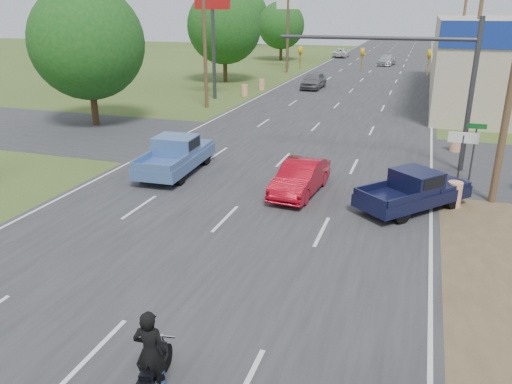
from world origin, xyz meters
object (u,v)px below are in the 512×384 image
(distant_car_silver, at_px, (387,60))
(distant_car_white, at_px, (341,53))
(blue_pickup, at_px, (177,154))
(red_convertible, at_px, (300,178))
(navy_pickup, at_px, (416,189))
(motorcycle, at_px, (152,378))
(rider, at_px, (151,356))
(distant_car_grey, at_px, (314,81))

(distant_car_silver, relative_size, distant_car_white, 0.98)
(blue_pickup, distance_m, distant_car_silver, 51.77)
(red_convertible, height_order, navy_pickup, navy_pickup)
(distant_car_white, bearing_deg, motorcycle, 95.64)
(rider, distance_m, distant_car_white, 74.97)
(distant_car_silver, distance_m, distant_car_white, 12.51)
(navy_pickup, bearing_deg, distant_car_white, 142.09)
(navy_pickup, xyz_separation_m, distant_car_silver, (-5.23, 52.73, -0.09))
(navy_pickup, distance_m, distant_car_grey, 30.67)
(distant_car_grey, bearing_deg, motorcycle, -80.31)
(red_convertible, bearing_deg, rider, -85.12)
(red_convertible, bearing_deg, distant_car_grey, 106.14)
(blue_pickup, relative_size, distant_car_white, 1.11)
(blue_pickup, bearing_deg, navy_pickup, -9.56)
(motorcycle, bearing_deg, red_convertible, 80.74)
(motorcycle, xyz_separation_m, distant_car_silver, (-0.61, 64.76, 0.26))
(motorcycle, bearing_deg, distant_car_grey, 88.68)
(navy_pickup, distance_m, distant_car_silver, 52.99)
(distant_car_silver, bearing_deg, blue_pickup, -88.58)
(navy_pickup, bearing_deg, blue_pickup, -146.38)
(blue_pickup, height_order, navy_pickup, blue_pickup)
(red_convertible, distance_m, rider, 12.20)
(red_convertible, height_order, distant_car_grey, distant_car_grey)
(motorcycle, height_order, navy_pickup, navy_pickup)
(distant_car_silver, height_order, distant_car_white, distant_car_silver)
(rider, relative_size, navy_pickup, 0.39)
(navy_pickup, height_order, distant_car_grey, navy_pickup)
(motorcycle, distance_m, rider, 0.50)
(red_convertible, distance_m, blue_pickup, 6.30)
(red_convertible, xyz_separation_m, blue_pickup, (-6.20, 1.07, 0.19))
(blue_pickup, height_order, distant_car_silver, blue_pickup)
(navy_pickup, xyz_separation_m, distant_car_white, (-13.05, 62.49, -0.11))
(red_convertible, relative_size, distant_car_silver, 0.88)
(red_convertible, distance_m, distant_car_silver, 52.54)
(red_convertible, relative_size, navy_pickup, 0.89)
(distant_car_grey, xyz_separation_m, distant_car_white, (-2.84, 33.58, -0.09))
(red_convertible, height_order, distant_car_silver, distant_car_silver)
(distant_car_grey, distance_m, distant_car_white, 33.70)
(red_convertible, bearing_deg, navy_pickup, 2.63)
(rider, height_order, distant_car_white, rider)
(distant_car_white, bearing_deg, distant_car_grey, 94.02)
(motorcycle, bearing_deg, navy_pickup, 59.89)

